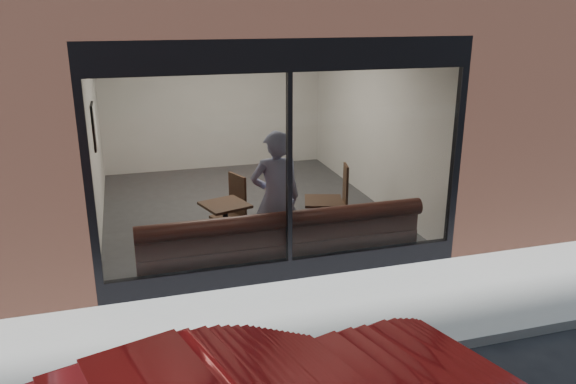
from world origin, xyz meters
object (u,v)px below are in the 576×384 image
object	(u,v)px
cafe_table_left	(225,205)
cafe_table_right	(323,201)
banquette	(281,253)
cafe_chair_left	(229,218)
cafe_chair_right	(334,203)
person	(276,198)

from	to	relation	value
cafe_table_left	cafe_table_right	xyz separation A→B (m)	(1.47, -0.25, 0.00)
banquette	cafe_table_right	size ratio (longest dim) A/B	7.10
banquette	cafe_table_left	world-z (taller)	cafe_table_left
cafe_table_left	cafe_chair_left	size ratio (longest dim) A/B	1.31
banquette	cafe_chair_left	bearing A→B (deg)	106.40
cafe_table_left	cafe_chair_right	bearing A→B (deg)	23.73
cafe_table_left	cafe_table_right	distance (m)	1.49
cafe_table_right	cafe_chair_right	distance (m)	1.44
cafe_table_right	cafe_chair_right	xyz separation A→B (m)	(0.65, 1.19, -0.50)
cafe_table_right	person	bearing A→B (deg)	-157.26
person	cafe_table_right	world-z (taller)	person
banquette	person	size ratio (longest dim) A/B	2.04
cafe_chair_left	cafe_chair_right	world-z (taller)	cafe_chair_left
cafe_table_left	person	bearing A→B (deg)	-44.43
banquette	cafe_chair_left	world-z (taller)	banquette
person	cafe_chair_right	xyz separation A→B (m)	(1.50, 1.54, -0.74)
cafe_table_left	cafe_chair_right	xyz separation A→B (m)	(2.12, 0.93, -0.50)
cafe_chair_left	cafe_chair_right	distance (m)	1.95
person	cafe_chair_right	bearing A→B (deg)	-131.68
cafe_chair_left	cafe_table_left	bearing A→B (deg)	54.39
cafe_table_left	cafe_chair_right	size ratio (longest dim) A/B	1.66
person	cafe_chair_right	distance (m)	2.28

